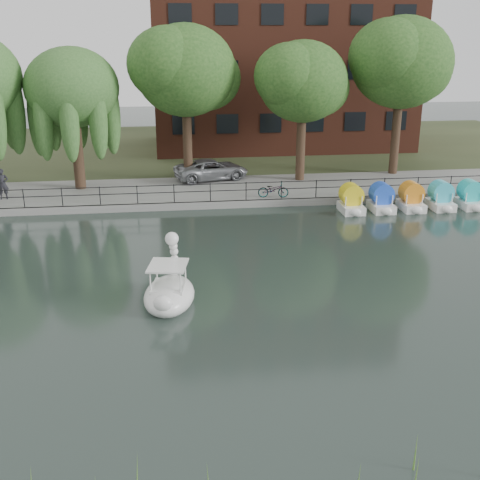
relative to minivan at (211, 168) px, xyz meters
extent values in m
plane|color=#35413E|center=(-0.46, -18.20, -1.14)|extent=(120.00, 120.00, 0.00)
cube|color=gray|center=(-0.46, -2.20, -0.94)|extent=(40.00, 6.00, 0.40)
cube|color=gray|center=(-0.46, -5.15, -0.94)|extent=(40.00, 0.25, 0.40)
cube|color=#47512D|center=(-0.46, 11.80, -0.96)|extent=(60.00, 22.00, 0.36)
cylinder|color=black|center=(-0.46, -4.95, 0.21)|extent=(32.00, 0.04, 0.04)
cylinder|color=black|center=(-0.46, -4.95, -0.19)|extent=(32.00, 0.04, 0.04)
cylinder|color=black|center=(-0.46, -4.95, -0.24)|extent=(0.05, 0.05, 1.00)
cube|color=#4C1E16|center=(6.54, 11.80, 8.22)|extent=(20.00, 10.00, 18.00)
cylinder|color=#473323|center=(-7.96, -1.20, 1.16)|extent=(0.60, 0.60, 3.80)
ellipsoid|color=#4F803A|center=(-7.96, -1.20, 5.15)|extent=(5.32, 5.32, 4.52)
cylinder|color=#473323|center=(-1.46, -0.20, 1.51)|extent=(0.60, 0.60, 4.50)
ellipsoid|color=#4B792E|center=(-1.46, -0.20, 5.96)|extent=(6.00, 6.00, 5.10)
cylinder|color=#473323|center=(5.54, -0.70, 1.28)|extent=(0.60, 0.60, 4.05)
ellipsoid|color=#4B792E|center=(5.54, -0.70, 5.29)|extent=(5.40, 5.40, 4.59)
cylinder|color=#473323|center=(12.04, 0.30, 1.62)|extent=(0.60, 0.60, 4.72)
ellipsoid|color=#4B792E|center=(12.04, 0.30, 6.29)|extent=(6.30, 6.30, 5.36)
imported|color=gray|center=(0.00, 0.00, 0.00)|extent=(3.72, 5.78, 1.48)
imported|color=gray|center=(3.12, -4.69, -0.24)|extent=(0.81, 1.78, 1.00)
imported|color=black|center=(-11.92, -3.16, 0.25)|extent=(0.80, 0.62, 1.98)
ellipsoid|color=white|center=(-2.91, -17.12, -0.82)|extent=(2.29, 3.14, 0.63)
cube|color=white|center=(-2.93, -17.23, -0.51)|extent=(1.38, 1.46, 0.32)
cube|color=white|center=(-2.92, -17.18, 0.37)|extent=(1.56, 1.65, 0.06)
ellipsoid|color=white|center=(-3.13, -18.32, -0.56)|extent=(0.75, 0.63, 0.59)
sphere|color=white|center=(-2.74, -16.19, 1.03)|extent=(0.51, 0.51, 0.51)
cone|color=black|center=(-2.68, -15.85, 1.00)|extent=(0.26, 0.31, 0.21)
cylinder|color=yellow|center=(-2.70, -16.00, 1.01)|extent=(0.29, 0.15, 0.28)
cube|color=white|center=(7.07, -6.75, -0.92)|extent=(1.15, 1.70, 0.44)
cylinder|color=yellow|center=(7.07, -6.65, -0.19)|extent=(0.90, 1.20, 0.90)
cube|color=white|center=(8.77, -6.75, -0.92)|extent=(1.15, 1.70, 0.44)
cylinder|color=blue|center=(8.77, -6.65, -0.19)|extent=(0.90, 1.20, 0.90)
cube|color=white|center=(10.47, -6.75, -0.92)|extent=(1.15, 1.70, 0.44)
cylinder|color=orange|center=(10.47, -6.65, -0.19)|extent=(0.90, 1.20, 0.90)
cube|color=white|center=(12.17, -6.75, -0.92)|extent=(1.15, 1.70, 0.44)
cylinder|color=#3CC4DC|center=(12.17, -6.65, -0.19)|extent=(0.90, 1.20, 0.90)
cube|color=white|center=(13.87, -6.75, -0.92)|extent=(1.15, 1.70, 0.44)
cylinder|color=#27C7C8|center=(13.87, -6.65, -0.19)|extent=(0.90, 1.20, 0.90)
camera|label=1|loc=(-2.83, -37.14, 8.33)|focal=45.00mm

